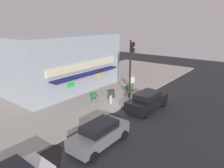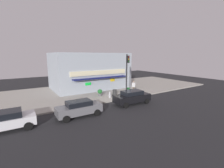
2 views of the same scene
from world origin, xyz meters
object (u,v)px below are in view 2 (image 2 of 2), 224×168
Objects in this scene: pedestrian at (134,86)px; potted_plant_by_doorway at (128,90)px; potted_plant_by_window at (100,92)px; parked_car_white at (6,120)px; trash_can at (115,92)px; fire_hydrant at (110,95)px; traffic_light at (127,70)px; parked_car_grey at (79,108)px; parked_car_black at (132,97)px.

pedestrian reaches higher than potted_plant_by_doorway.
potted_plant_by_window is at bearing 162.66° from potted_plant_by_doorway.
parked_car_white is (-10.81, -4.69, 0.07)m from potted_plant_by_window.
trash_can is at bearing 17.82° from parked_car_white.
fire_hydrant is 4.61m from pedestrian.
trash_can is at bearing 34.54° from fire_hydrant.
fire_hydrant is 3.38m from potted_plant_by_doorway.
traffic_light is 6.99× the size of fire_hydrant.
potted_plant_by_window reaches higher than trash_can.
trash_can is 13.61m from parked_car_white.
pedestrian is 0.43× the size of parked_car_grey.
parked_car_grey is (-10.19, -4.03, -0.38)m from pedestrian.
potted_plant_by_doorway is at bearing -17.34° from potted_plant_by_window.
pedestrian is (2.18, 1.14, -2.68)m from traffic_light.
parked_car_grey reaches higher than potted_plant_by_window.
parked_car_black is (6.84, 0.35, 0.04)m from parked_car_grey.
parked_car_black is (-0.26, -4.19, 0.30)m from trash_can.
potted_plant_by_doorway is 1.03× the size of potted_plant_by_window.
fire_hydrant is 11.93m from parked_car_white.
pedestrian reaches higher than parked_car_white.
pedestrian is (3.08, -0.51, 0.63)m from trash_can.
pedestrian is at bearing 47.75° from parked_car_black.
parked_car_grey is 0.94× the size of parked_car_black.
parked_car_white is at bearing 176.27° from parked_car_grey.
trash_can is 0.42× the size of pedestrian.
parked_car_black is at bearing -0.13° from parked_car_white.
pedestrian is at bearing -9.42° from trash_can.
pedestrian is at bearing 12.83° from parked_car_white.
potted_plant_by_window is at bearing 166.15° from trash_can.
fire_hydrant is 6.67m from parked_car_grey.
parked_car_black reaches higher than parked_car_grey.
trash_can is 0.76× the size of potted_plant_by_doorway.
parked_car_white is (-16.04, -3.65, -0.39)m from pedestrian.
fire_hydrant is at bearing -145.46° from trash_can.
trash_can is at bearing 158.90° from potted_plant_by_doorway.
potted_plant_by_doorway is (3.36, 0.27, 0.18)m from fire_hydrant.
parked_car_grey is at bearing -157.08° from potted_plant_by_doorway.
trash_can is 8.44m from parked_car_grey.
traffic_light is 4.10m from parked_car_black.
fire_hydrant is 3.42m from parked_car_black.
parked_car_black reaches higher than parked_car_white.
potted_plant_by_doorway is 9.78m from parked_car_grey.
parked_car_white is (-12.96, -4.16, 0.24)m from trash_can.
fire_hydrant is at bearing 110.49° from parked_car_black.
parked_car_grey is (-4.96, -5.08, 0.08)m from potted_plant_by_window.
pedestrian is 0.44× the size of parked_car_white.
trash_can is (1.45, 1.00, -0.01)m from fire_hydrant.
pedestrian is at bearing 10.76° from potted_plant_by_doorway.
parked_car_black is (-3.35, -3.68, -0.33)m from pedestrian.
traffic_light is 9.04m from parked_car_grey.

